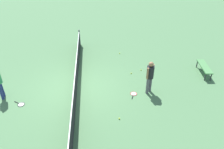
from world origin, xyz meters
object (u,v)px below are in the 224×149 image
Objects in this scene: tennis_racket_near_player at (134,94)px; tennis_racket_far_player at (21,104)px; player_near_side at (150,75)px; tennis_ball_baseline at (131,73)px; courtside_bench at (204,67)px; tennis_ball_by_net at (120,53)px; tennis_ball_near_player at (119,119)px; tennis_ball_midcourt at (141,70)px.

tennis_racket_near_player and tennis_racket_far_player have the same top height.
player_near_side is at bearing -81.08° from tennis_racket_near_player.
tennis_ball_baseline is 4.00m from courtside_bench.
tennis_racket_far_player is (-0.41, 6.01, -1.00)m from player_near_side.
tennis_ball_by_net is at bearing -48.44° from tennis_racket_far_player.
courtside_bench reaches higher than tennis_ball_near_player.
tennis_ball_by_net is 2.42m from tennis_ball_baseline.
tennis_ball_midcourt is (2.11, -0.79, 0.02)m from tennis_racket_near_player.
courtside_bench is at bearing -122.06° from tennis_ball_by_net.
tennis_racket_near_player is at bearing 109.90° from courtside_bench.
tennis_ball_baseline reaches higher than tennis_racket_near_player.
tennis_ball_by_net is at bearing 2.46° from tennis_racket_near_player.
tennis_racket_near_player is 1.05× the size of tennis_racket_far_player.
tennis_ball_near_player is 1.00× the size of tennis_ball_midcourt.
courtside_bench is at bearing -67.85° from player_near_side.
tennis_ball_midcourt and tennis_ball_baseline have the same top height.
tennis_racket_near_player is at bearing 174.40° from tennis_ball_baseline.
player_near_side is at bearing -86.10° from tennis_racket_far_player.
tennis_racket_far_player is 8.77× the size of tennis_ball_near_player.
tennis_ball_by_net is at bearing 24.86° from tennis_ball_midcourt.
tennis_ball_near_player and tennis_ball_by_net have the same top height.
player_near_side is 6.10m from tennis_racket_far_player.
courtside_bench reaches higher than tennis_racket_near_player.
tennis_ball_by_net is (4.10, 0.93, -0.98)m from player_near_side.
tennis_ball_by_net is at bearing 8.53° from tennis_ball_baseline.
tennis_ball_by_net is (5.83, -0.70, 0.00)m from tennis_ball_near_player.
tennis_ball_near_player is 5.93m from courtside_bench.
tennis_ball_baseline is at bearing -68.81° from tennis_racket_far_player.
player_near_side is at bearing 112.15° from courtside_bench.
tennis_ball_near_player is 4.09m from tennis_ball_midcourt.
player_near_side reaches higher than tennis_ball_midcourt.
tennis_ball_midcourt is at bearing -68.33° from tennis_racket_far_player.
player_near_side is 25.76× the size of tennis_ball_midcourt.
player_near_side is 2.04m from tennis_ball_baseline.
courtside_bench is (3.12, -5.03, 0.38)m from tennis_ball_near_player.
player_near_side is 4.31m from tennis_ball_by_net.
courtside_bench is at bearing -70.10° from tennis_racket_near_player.
tennis_racket_far_player is at bearing 111.67° from tennis_ball_midcourt.
tennis_racket_near_player is 4.43m from courtside_bench.
tennis_ball_baseline is at bearing -171.47° from tennis_ball_by_net.
tennis_ball_baseline is at bearing 85.47° from courtside_bench.
tennis_racket_near_player is at bearing 98.92° from player_near_side.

